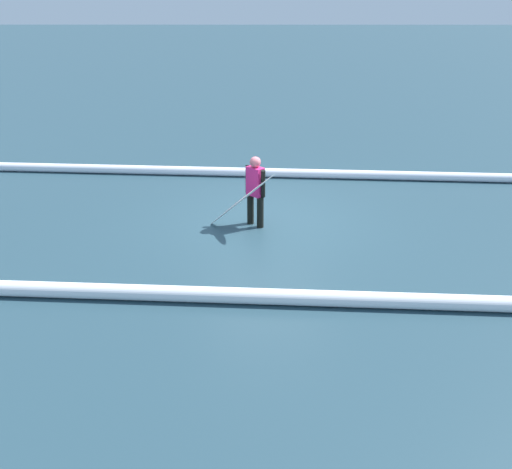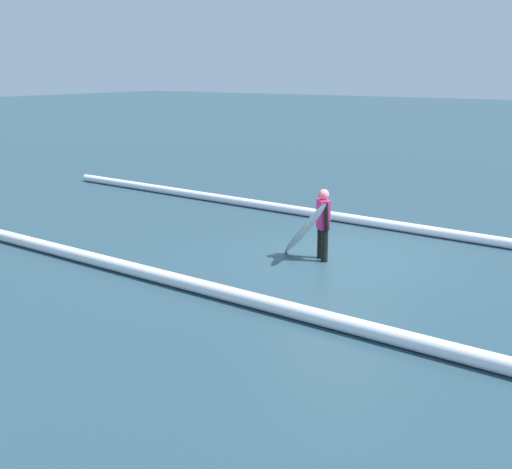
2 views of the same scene
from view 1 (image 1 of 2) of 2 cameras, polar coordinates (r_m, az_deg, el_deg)
The scene contains 5 objects.
ground_plane at distance 11.79m, azimuth 1.18°, elevation 1.44°, with size 148.53×148.53×0.00m, color #26424F.
surfer at distance 11.26m, azimuth -0.07°, elevation 4.77°, with size 0.40×0.48×1.46m.
surfboard at distance 11.06m, azimuth -1.47°, elevation 3.54°, with size 1.45×0.92×1.34m.
wave_crest_foreground at distance 14.57m, azimuth 2.66°, elevation 6.29°, with size 0.23×0.23×24.70m, color white.
wave_crest_midground at distance 8.65m, azimuth 3.04°, elevation -6.39°, with size 0.25×0.25×17.91m, color white.
Camera 1 is at (0.18, 10.92, 4.45)m, focal length 39.22 mm.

